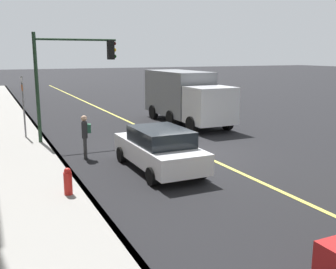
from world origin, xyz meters
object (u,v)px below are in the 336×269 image
object	(u,v)px
car_white	(159,148)
fire_hydrant	(68,184)
truck_gray	(185,96)
traffic_light_mast	(70,68)
pedestrian_with_backpack	(85,133)
street_sign_post	(23,103)

from	to	relation	value
car_white	fire_hydrant	size ratio (longest dim) A/B	4.88
truck_gray	traffic_light_mast	size ratio (longest dim) A/B	1.49
truck_gray	pedestrian_with_backpack	bearing A→B (deg)	127.39
traffic_light_mast	fire_hydrant	bearing A→B (deg)	167.06
car_white	truck_gray	bearing A→B (deg)	-32.74
pedestrian_with_backpack	traffic_light_mast	size ratio (longest dim) A/B	0.35
car_white	street_sign_post	distance (m)	8.34
traffic_light_mast	street_sign_post	distance (m)	2.98
car_white	pedestrian_with_backpack	xyz separation A→B (m)	(2.69, 2.01, 0.22)
car_white	traffic_light_mast	xyz separation A→B (m)	(5.90, 1.81, 2.67)
car_white	truck_gray	size ratio (longest dim) A/B	0.61
truck_gray	traffic_light_mast	xyz separation A→B (m)	(-2.39, 7.15, 1.82)
car_white	street_sign_post	size ratio (longest dim) A/B	1.49
car_white	traffic_light_mast	bearing A→B (deg)	17.08
car_white	truck_gray	distance (m)	9.90
street_sign_post	pedestrian_with_backpack	bearing A→B (deg)	-158.55
car_white	street_sign_post	bearing A→B (deg)	27.59
traffic_light_mast	fire_hydrant	world-z (taller)	traffic_light_mast
traffic_light_mast	fire_hydrant	size ratio (longest dim) A/B	5.35
car_white	street_sign_post	world-z (taller)	street_sign_post
car_white	pedestrian_with_backpack	world-z (taller)	pedestrian_with_backpack
car_white	traffic_light_mast	distance (m)	6.73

